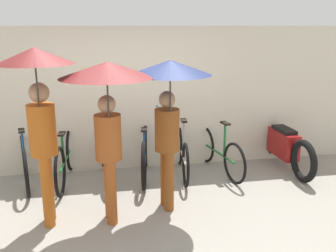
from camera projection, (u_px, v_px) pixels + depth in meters
The scene contains 12 objects.
ground_plane at pixel (136, 228), 4.56m from camera, with size 30.00×30.00×0.00m, color gray.
back_wall at pixel (122, 100), 6.23m from camera, with size 12.26×0.12×2.39m.
parked_bicycle_0 at pixel (24, 161), 5.77m from camera, with size 0.53×1.66×0.99m.
parked_bicycle_1 at pixel (66, 158), 5.84m from camera, with size 0.44×1.78×1.09m.
parked_bicycle_2 at pixel (106, 157), 6.01m from camera, with size 0.44×1.68×0.98m.
parked_bicycle_3 at pixel (145, 154), 6.02m from camera, with size 0.45×1.71×1.09m.
parked_bicycle_4 at pixel (182, 153), 6.15m from camera, with size 0.44×1.66×1.00m.
parked_bicycle_5 at pixel (218, 152), 6.25m from camera, with size 0.49×1.67×0.99m.
pedestrian_leading at pixel (39, 97), 4.21m from camera, with size 0.85×0.85×2.16m.
pedestrian_center at pixel (107, 97), 4.25m from camera, with size 1.07×1.07×2.01m.
pedestrian_trailing at pixel (169, 94), 4.60m from camera, with size 1.00×1.00×1.99m.
motorcycle at pixel (283, 145), 6.45m from camera, with size 0.58×1.99×0.91m.
Camera 1 is at (-0.34, -4.08, 2.39)m, focal length 40.00 mm.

